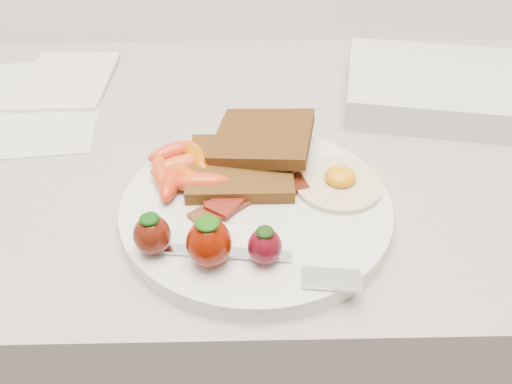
{
  "coord_description": "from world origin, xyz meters",
  "views": [
    {
      "loc": [
        0.01,
        1.17,
        1.24
      ],
      "look_at": [
        0.02,
        1.55,
        0.93
      ],
      "focal_mm": 35.0,
      "sensor_mm": 36.0,
      "label": 1
    }
  ],
  "objects": [
    {
      "name": "counter",
      "position": [
        0.0,
        1.7,
        0.45
      ],
      "size": [
        2.0,
        0.6,
        0.9
      ],
      "primitive_type": "cube",
      "color": "gray",
      "rests_on": "ground"
    },
    {
      "name": "plate",
      "position": [
        0.02,
        1.55,
        0.91
      ],
      "size": [
        0.27,
        0.27,
        0.02
      ],
      "primitive_type": "cylinder",
      "color": "silver",
      "rests_on": "counter"
    },
    {
      "name": "toast_lower",
      "position": [
        0.0,
        1.6,
        0.93
      ],
      "size": [
        0.11,
        0.11,
        0.01
      ],
      "primitive_type": "cube",
      "rotation": [
        0.0,
        0.0,
        0.0
      ],
      "color": "#432609",
      "rests_on": "plate"
    },
    {
      "name": "toast_upper",
      "position": [
        0.03,
        1.63,
        0.94
      ],
      "size": [
        0.12,
        0.12,
        0.02
      ],
      "primitive_type": "cube",
      "rotation": [
        0.0,
        -0.1,
        -0.2
      ],
      "color": "black",
      "rests_on": "toast_lower"
    },
    {
      "name": "fried_egg",
      "position": [
        0.11,
        1.57,
        0.92
      ],
      "size": [
        0.12,
        0.12,
        0.02
      ],
      "color": "white",
      "rests_on": "plate"
    },
    {
      "name": "bacon_strips",
      "position": [
        0.01,
        1.56,
        0.92
      ],
      "size": [
        0.12,
        0.12,
        0.01
      ],
      "color": "#4C2110",
      "rests_on": "plate"
    },
    {
      "name": "baby_carrots",
      "position": [
        -0.06,
        1.59,
        0.93
      ],
      "size": [
        0.1,
        0.11,
        0.02
      ],
      "color": "#D44E1B",
      "rests_on": "plate"
    },
    {
      "name": "strawberries",
      "position": [
        -0.02,
        1.47,
        0.94
      ],
      "size": [
        0.13,
        0.05,
        0.05
      ],
      "color": "#4A1106",
      "rests_on": "plate"
    },
    {
      "name": "fork",
      "position": [
        0.03,
        1.46,
        0.92
      ],
      "size": [
        0.17,
        0.06,
        0.0
      ],
      "color": "silver",
      "rests_on": "plate"
    },
    {
      "name": "paper_sheet",
      "position": [
        -0.29,
        1.78,
        0.9
      ],
      "size": [
        0.23,
        0.29,
        0.0
      ],
      "primitive_type": "cube",
      "rotation": [
        0.0,
        0.0,
        0.11
      ],
      "color": "silver",
      "rests_on": "counter"
    },
    {
      "name": "notepad",
      "position": [
        -0.25,
        1.85,
        0.91
      ],
      "size": [
        0.13,
        0.18,
        0.01
      ],
      "primitive_type": "cube",
      "rotation": [
        0.0,
        0.0,
        0.01
      ],
      "color": "silver",
      "rests_on": "paper_sheet"
    },
    {
      "name": "appliance",
      "position": [
        0.28,
        1.78,
        0.92
      ],
      "size": [
        0.29,
        0.25,
        0.04
      ],
      "primitive_type": "cube",
      "rotation": [
        0.0,
        0.0,
        -0.2
      ],
      "color": "silver",
      "rests_on": "counter"
    }
  ]
}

